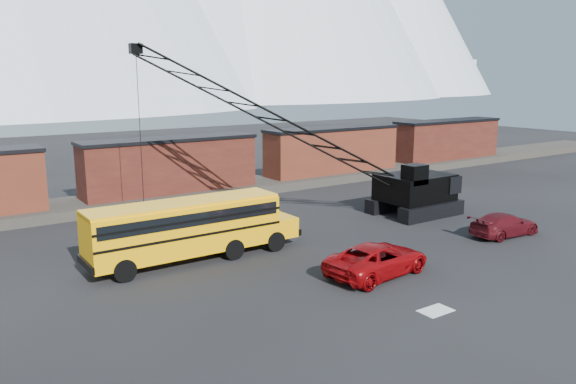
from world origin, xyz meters
name	(u,v)px	position (x,y,z in m)	size (l,w,h in m)	color
ground	(361,284)	(0.00, 0.00, 0.00)	(160.00, 160.00, 0.00)	black
gravel_berm	(172,196)	(0.00, 22.00, 0.35)	(120.00, 5.00, 0.70)	#413C35
boxcar_mid	(170,165)	(0.00, 22.00, 2.76)	(13.70, 3.10, 4.17)	#4E2016
boxcar_east_near	(332,150)	(16.00, 22.00, 2.76)	(13.70, 3.10, 4.17)	#4B2115
boxcar_east_far	(447,139)	(32.00, 22.00, 2.76)	(13.70, 3.10, 4.17)	#4E2016
snow_patch	(436,311)	(0.50, -4.00, 0.01)	(1.40, 0.90, 0.02)	silver
school_bus	(191,227)	(-4.95, 7.65, 1.79)	(11.65, 2.65, 3.19)	#FAAA05
red_pickup	(378,259)	(1.50, 0.53, 0.78)	(2.60, 5.65, 1.57)	maroon
maroon_suv	(504,224)	(12.56, 1.24, 0.69)	(1.94, 4.77, 1.38)	#4A0D13
crawler_crane	(279,122)	(3.00, 11.39, 6.58)	(20.39, 8.99, 11.53)	black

